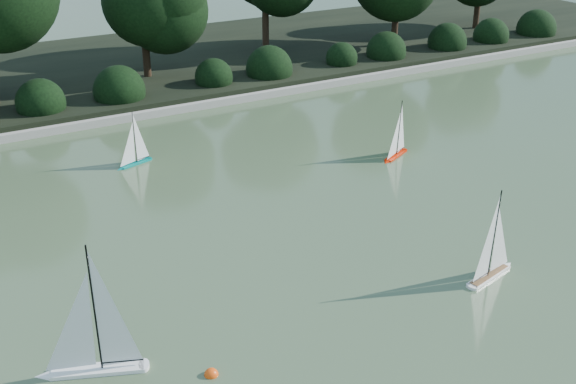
{
  "coord_description": "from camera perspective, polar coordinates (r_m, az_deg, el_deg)",
  "views": [
    {
      "loc": [
        -5.2,
        -6.95,
        5.58
      ],
      "look_at": [
        0.1,
        2.25,
        0.7
      ],
      "focal_mm": 45.0,
      "sensor_mm": 36.0,
      "label": 1
    }
  ],
  "objects": [
    {
      "name": "shrub_hedge",
      "position": [
        18.36,
        -12.39,
        7.89
      ],
      "size": [
        29.1,
        1.1,
        1.1
      ],
      "color": "black",
      "rests_on": "ground"
    },
    {
      "name": "sailboat_teal",
      "position": [
        14.82,
        -12.18,
        2.76
      ],
      "size": [
        0.85,
        0.38,
        1.17
      ],
      "color": "#047C73",
      "rests_on": "ground"
    },
    {
      "name": "far_bank",
      "position": [
        21.32,
        -15.01,
        9.1
      ],
      "size": [
        40.0,
        8.0,
        0.3
      ],
      "primitive_type": "cube",
      "color": "black",
      "rests_on": "ground"
    },
    {
      "name": "ground",
      "position": [
        10.32,
        5.83,
        -8.2
      ],
      "size": [
        80.0,
        80.0,
        0.0
      ],
      "primitive_type": "plane",
      "color": "#3D5231",
      "rests_on": "ground"
    },
    {
      "name": "sailboat_orange",
      "position": [
        15.04,
        8.45,
        3.45
      ],
      "size": [
        0.89,
        0.52,
        1.27
      ],
      "color": "red",
      "rests_on": "ground"
    },
    {
      "name": "sailboat_white_a",
      "position": [
        9.06,
        -15.63,
        -12.11
      ],
      "size": [
        1.32,
        0.68,
        1.86
      ],
      "color": "white",
      "rests_on": "ground"
    },
    {
      "name": "pond_coping",
      "position": [
        17.65,
        -11.35,
        6.08
      ],
      "size": [
        40.0,
        0.35,
        0.18
      ],
      "primitive_type": "cube",
      "color": "gray",
      "rests_on": "ground"
    },
    {
      "name": "race_buoy",
      "position": [
        8.93,
        -6.08,
        -14.17
      ],
      "size": [
        0.17,
        0.17,
        0.17
      ],
      "primitive_type": "sphere",
      "color": "#FE4D0D",
      "rests_on": "ground"
    },
    {
      "name": "sailboat_white_b",
      "position": [
        11.05,
        15.95,
        -5.28
      ],
      "size": [
        1.12,
        0.42,
        1.53
      ],
      "color": "white",
      "rests_on": "ground"
    }
  ]
}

